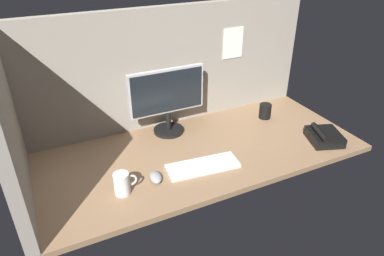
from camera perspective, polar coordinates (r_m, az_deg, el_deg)
The scene contains 9 objects.
ground_plane at distance 195.79cm, azimuth 0.81°, elevation -3.77°, with size 180.00×80.00×3.00cm, color #8C6B4C.
cubicle_wall_back at distance 210.08cm, azimuth -3.71°, elevation 9.79°, with size 180.00×5.50×70.32cm.
cubicle_wall_side at distance 163.14cm, azimuth -27.81°, elevation 0.08°, with size 5.00×80.00×70.32cm, color gray.
monitor at distance 202.08cm, azimuth -4.06°, elevation 4.90°, with size 44.96×18.00×39.16cm.
keyboard at distance 179.99cm, azimuth 1.76°, elevation -6.19°, with size 37.00×13.00×2.00cm, color silver.
mouse at distance 172.35cm, azimuth -5.93°, elevation -7.93°, with size 5.60×9.60×3.40cm, color #99999E.
mug_ceramic_white at distance 164.71cm, azimuth -11.23°, elevation -8.82°, with size 10.93×7.25×10.82cm.
mug_black_travel at distance 229.56cm, azimuth 11.77°, elevation 2.71°, with size 7.64×7.64×9.36cm.
desk_phone at distance 213.82cm, azimuth 20.62°, elevation -1.28°, with size 22.37×23.59×8.80cm.
Camera 1 is at (-73.18, -146.05, 106.42)cm, focal length 32.87 mm.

